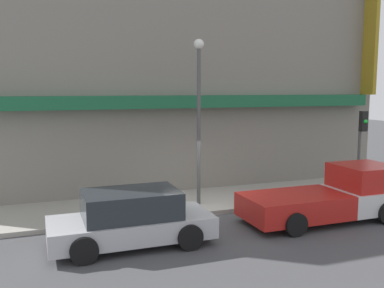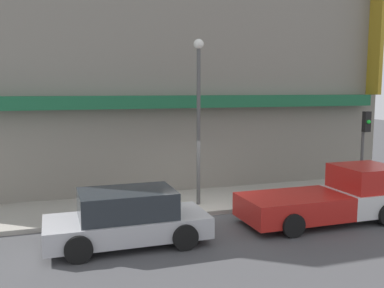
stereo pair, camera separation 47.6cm
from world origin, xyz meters
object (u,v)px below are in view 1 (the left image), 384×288
fire_hydrant (106,206)px  street_lamp (199,104)px  parked_car (131,219)px  pickup_truck (333,196)px  traffic_light (361,137)px

fire_hydrant → street_lamp: street_lamp is taller
parked_car → street_lamp: (3.12, 2.83, 3.08)m
pickup_truck → traffic_light: size_ratio=1.67×
traffic_light → fire_hydrant: bearing=178.2°
parked_car → traffic_light: size_ratio=1.36×
street_lamp → traffic_light: street_lamp is taller
fire_hydrant → traffic_light: size_ratio=0.22×
parked_car → fire_hydrant: size_ratio=6.23×
parked_car → traffic_light: (9.80, 2.11, 1.70)m
pickup_truck → parked_car: bearing=-178.3°
street_lamp → fire_hydrant: bearing=-173.1°
fire_hydrant → traffic_light: (10.12, -0.31, 1.95)m
parked_car → traffic_light: traffic_light is taller
pickup_truck → fire_hydrant: size_ratio=7.67×
traffic_light → parked_car: bearing=-167.9°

